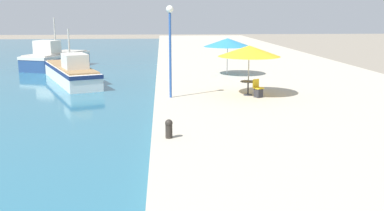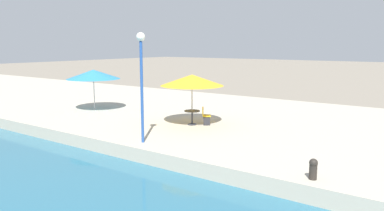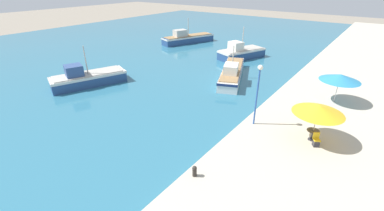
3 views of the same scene
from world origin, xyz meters
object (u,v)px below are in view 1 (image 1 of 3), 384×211
object	(u,v)px
cafe_umbrella_pink	(249,51)
cafe_umbrella_white	(228,42)
fishing_boat_mid	(71,72)
mooring_bollard	(169,128)
cafe_chair_left	(258,91)
fishing_boat_far	(56,58)
cafe_table	(248,85)
lamppost	(170,36)

from	to	relation	value
cafe_umbrella_pink	cafe_umbrella_white	xyz separation A→B (m)	(0.04, 7.56, -0.06)
fishing_boat_mid	mooring_bollard	xyz separation A→B (m)	(6.62, -16.38, 0.19)
cafe_umbrella_white	cafe_chair_left	size ratio (longest dim) A/B	3.62
fishing_boat_far	cafe_umbrella_white	size ratio (longest dim) A/B	2.28
fishing_boat_mid	cafe_chair_left	xyz separation A→B (m)	(11.26, -9.43, 0.17)
cafe_umbrella_pink	cafe_chair_left	xyz separation A→B (m)	(0.39, -0.62, -1.97)
cafe_table	fishing_boat_far	bearing A→B (deg)	129.09
cafe_umbrella_white	cafe_chair_left	world-z (taller)	cafe_umbrella_white
fishing_boat_mid	lamppost	distance (m)	11.79
cafe_chair_left	cafe_umbrella_pink	bearing A→B (deg)	-91.30
cafe_table	lamppost	bearing A→B (deg)	-175.40
mooring_bollard	cafe_umbrella_white	bearing A→B (deg)	74.17
cafe_table	cafe_chair_left	bearing A→B (deg)	-56.58
cafe_umbrella_pink	mooring_bollard	xyz separation A→B (m)	(-4.25, -7.57, -1.95)
fishing_boat_far	cafe_table	size ratio (longest dim) A/B	9.36
cafe_table	cafe_chair_left	xyz separation A→B (m)	(0.40, -0.60, -0.21)
cafe_umbrella_white	cafe_table	size ratio (longest dim) A/B	4.11
fishing_boat_mid	cafe_table	distance (m)	14.00
cafe_chair_left	mooring_bollard	world-z (taller)	cafe_chair_left
fishing_boat_mid	fishing_boat_far	size ratio (longest dim) A/B	1.32
mooring_bollard	cafe_chair_left	bearing A→B (deg)	56.30
cafe_table	lamppost	distance (m)	4.78
fishing_boat_mid	fishing_boat_far	xyz separation A→B (m)	(-3.02, 8.25, 0.13)
fishing_boat_mid	cafe_umbrella_white	xyz separation A→B (m)	(10.91, -1.25, 2.08)
fishing_boat_mid	mooring_bollard	bearing A→B (deg)	-90.73
fishing_boat_far	cafe_chair_left	bearing A→B (deg)	-29.64
mooring_bollard	lamppost	size ratio (longest dim) A/B	0.14
cafe_umbrella_white	cafe_table	world-z (taller)	cafe_umbrella_white
cafe_umbrella_pink	fishing_boat_mid	bearing A→B (deg)	140.98
cafe_table	lamppost	size ratio (longest dim) A/B	0.18
cafe_chair_left	lamppost	bearing A→B (deg)	-37.04
cafe_umbrella_pink	cafe_umbrella_white	bearing A→B (deg)	89.70
cafe_umbrella_pink	cafe_chair_left	world-z (taller)	cafe_umbrella_pink
fishing_boat_mid	cafe_chair_left	distance (m)	14.68
cafe_table	cafe_umbrella_white	bearing A→B (deg)	89.62
fishing_boat_far	cafe_chair_left	size ratio (longest dim) A/B	8.23
fishing_boat_mid	cafe_umbrella_white	size ratio (longest dim) A/B	3.01
fishing_boat_far	cafe_chair_left	world-z (taller)	fishing_boat_far
lamppost	cafe_umbrella_white	bearing A→B (deg)	62.68
fishing_boat_mid	cafe_umbrella_pink	world-z (taller)	fishing_boat_mid
cafe_umbrella_white	lamppost	distance (m)	8.93
cafe_umbrella_pink	lamppost	world-z (taller)	lamppost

